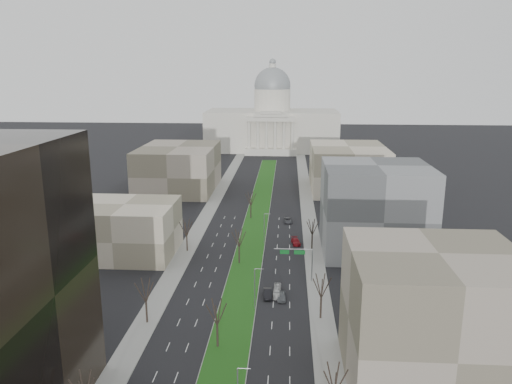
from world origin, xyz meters
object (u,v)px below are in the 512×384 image
at_px(car_black, 267,293).
at_px(car_red, 296,242).
at_px(car_grey_near, 282,296).
at_px(car_grey_far, 288,220).
at_px(box_van, 277,291).

height_order(car_black, car_red, car_black).
bearing_deg(car_red, car_black, -109.57).
xyz_separation_m(car_grey_near, car_grey_far, (1.18, 56.43, -0.05)).
distance_m(car_grey_near, car_red, 35.92).
xyz_separation_m(car_black, box_van, (2.10, 1.20, 0.05)).
height_order(car_grey_near, car_red, car_grey_near).
xyz_separation_m(car_grey_near, car_black, (-3.16, 1.08, 0.05)).
bearing_deg(box_van, car_black, -148.41).
height_order(car_grey_near, car_grey_far, car_grey_near).
xyz_separation_m(car_grey_near, box_van, (-1.07, 2.28, 0.10)).
bearing_deg(car_black, car_grey_near, -23.09).
relative_size(car_grey_near, car_red, 0.85).
relative_size(car_black, car_red, 0.95).
distance_m(car_red, car_grey_far, 20.81).
bearing_deg(car_black, box_van, 25.60).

